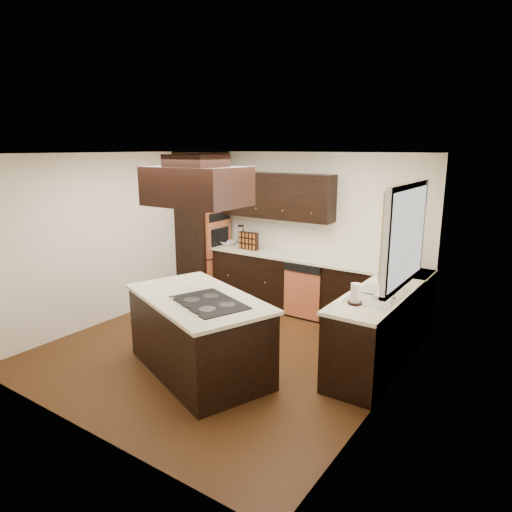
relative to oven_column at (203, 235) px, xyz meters
name	(u,v)px	position (x,y,z in m)	size (l,w,h in m)	color
floor	(224,350)	(1.78, -1.71, -1.07)	(4.20, 4.20, 0.02)	#583315
ceiling	(220,153)	(1.78, -1.71, 1.45)	(4.20, 4.20, 0.02)	white
wall_back	(303,231)	(1.78, 0.40, 0.19)	(4.20, 0.02, 2.50)	white
wall_front	(72,304)	(1.78, -3.81, 0.19)	(4.20, 0.02, 2.50)	white
wall_left	(111,238)	(-0.33, -1.71, 0.19)	(0.02, 4.20, 2.50)	white
wall_right	(390,284)	(3.88, -1.71, 0.19)	(0.02, 4.20, 2.50)	white
oven_column	(203,235)	(0.00, 0.00, 0.00)	(0.65, 0.75, 2.12)	black
wall_oven_face	(219,234)	(0.35, 0.00, 0.06)	(0.05, 0.62, 0.78)	#D5673F
base_cabinets_back	(295,284)	(1.81, 0.09, -0.62)	(2.93, 0.60, 0.88)	black
base_cabinets_right	(384,326)	(3.58, -0.80, -0.62)	(0.60, 2.40, 0.88)	black
countertop_back	(295,256)	(1.81, 0.08, -0.16)	(2.93, 0.63, 0.04)	beige
countertop_right	(386,290)	(3.56, -0.80, -0.16)	(0.63, 2.40, 0.04)	beige
upper_cabinets	(275,196)	(1.34, 0.23, 0.75)	(2.00, 0.34, 0.72)	black
dishwasher_front	(302,295)	(2.10, -0.20, -0.66)	(0.60, 0.05, 0.72)	#D5673F
window_frame	(406,236)	(3.85, -1.16, 0.59)	(0.06, 1.32, 1.12)	silver
window_pane	(408,236)	(3.87, -1.16, 0.59)	(0.00, 1.20, 1.00)	white
curtain_left	(387,237)	(3.79, -1.57, 0.64)	(0.02, 0.34, 0.90)	beige
curtain_right	(411,225)	(3.79, -0.74, 0.64)	(0.02, 0.34, 0.90)	beige
sink_rim	(377,296)	(3.58, -1.16, -0.14)	(0.52, 0.84, 0.01)	silver
island	(199,336)	(1.89, -2.32, -0.62)	(1.80, 0.98, 0.88)	black
island_top	(198,298)	(1.89, -2.32, -0.16)	(1.87, 1.05, 0.04)	beige
cooktop	(209,303)	(2.15, -2.42, -0.13)	(0.85, 0.57, 0.01)	black
range_hood	(197,186)	(1.88, -2.25, 1.10)	(1.05, 0.72, 0.42)	black
hood_duct	(196,160)	(1.88, -2.25, 1.38)	(0.55, 0.50, 0.13)	black
blender_base	(241,245)	(0.78, 0.06, -0.09)	(0.15, 0.15, 0.10)	silver
blender_pitcher	(241,234)	(0.78, 0.06, 0.09)	(0.13, 0.13, 0.26)	silver
spice_rack	(249,241)	(0.97, 0.02, 0.00)	(0.35, 0.09, 0.29)	black
mixing_bowl	(228,243)	(0.48, 0.10, -0.11)	(0.28, 0.28, 0.07)	silver
soap_bottle	(387,274)	(3.49, -0.54, -0.04)	(0.09, 0.10, 0.21)	silver
paper_towel	(355,294)	(3.47, -1.56, -0.02)	(0.11, 0.11, 0.23)	silver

